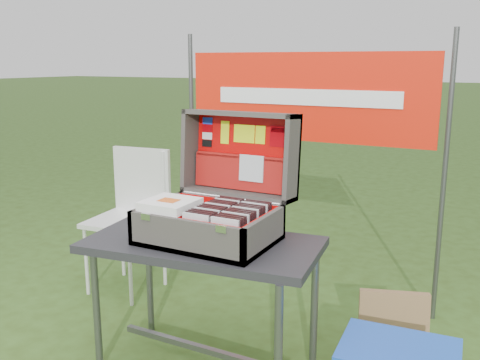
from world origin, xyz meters
The scene contains 93 objects.
table centered at (-0.08, -0.03, 0.34)m, with size 1.10×0.55×0.69m, color #29292E, non-canonical shape.
table_top centered at (-0.08, -0.03, 0.67)m, with size 1.10×0.55×0.04m, color #29292E.
table_leg_fl centered at (-0.57, -0.24, 0.32)m, with size 0.04×0.04×0.65m, color #59595B.
table_leg_fr centered at (0.41, -0.24, 0.32)m, with size 0.04×0.04×0.65m, color #59595B.
table_leg_bl centered at (-0.57, 0.19, 0.32)m, with size 0.04×0.04×0.65m, color #59595B.
table_leg_br centered at (0.41, 0.19, 0.32)m, with size 0.04×0.04×0.65m, color #59595B.
table_brace centered at (-0.08, -0.03, 0.12)m, with size 0.95×0.03×0.03m, color #59595B.
suitcase centered at (-0.05, 0.04, 0.98)m, with size 0.60×0.59×0.58m, color #4C4743, non-canonical shape.
suitcase_base_bottom centered at (-0.05, -0.02, 0.70)m, with size 0.60×0.43×0.02m, color #4C4743.
suitcase_base_wall_front centered at (-0.05, -0.23, 0.77)m, with size 0.60×0.02×0.16m, color #4C4743.
suitcase_base_wall_back centered at (-0.05, 0.18, 0.77)m, with size 0.60×0.02×0.16m, color #4C4743.
suitcase_base_wall_left centered at (-0.34, -0.02, 0.77)m, with size 0.02×0.43×0.16m, color #4C4743.
suitcase_base_wall_right centered at (0.24, -0.02, 0.77)m, with size 0.02×0.43×0.16m, color #4C4743.
suitcase_liner_floor centered at (-0.05, -0.02, 0.71)m, with size 0.56×0.38×0.01m, color #E80A03.
suitcase_latch_left centered at (-0.24, -0.24, 0.84)m, with size 0.05×0.01×0.03m, color silver.
suitcase_latch_right centered at (0.15, -0.24, 0.84)m, with size 0.05×0.01×0.03m, color silver.
suitcase_hinge centered at (-0.05, 0.19, 0.85)m, with size 0.02×0.02×0.54m, color silver.
suitcase_lid_back centered at (-0.05, 0.36, 1.05)m, with size 0.60×0.43×0.02m, color #4C4743.
suitcase_lid_rim_far centered at (-0.05, 0.31, 1.26)m, with size 0.60×0.02×0.16m, color #4C4743.
suitcase_lid_rim_near centered at (-0.05, 0.28, 0.85)m, with size 0.60×0.02×0.16m, color #4C4743.
suitcase_lid_rim_left centered at (-0.34, 0.29, 1.06)m, with size 0.02×0.43×0.16m, color #4C4743.
suitcase_lid_rim_right centered at (0.24, 0.29, 1.06)m, with size 0.02×0.43×0.16m, color #4C4743.
suitcase_lid_liner centered at (-0.05, 0.34, 1.05)m, with size 0.55×0.38×0.01m, color #E80A03.
suitcase_liner_wall_front centered at (-0.05, -0.21, 0.78)m, with size 0.56×0.01×0.14m, color #E80A03.
suitcase_liner_wall_back centered at (-0.05, 0.17, 0.78)m, with size 0.56×0.01×0.14m, color #E80A03.
suitcase_liner_wall_left centered at (-0.32, -0.02, 0.78)m, with size 0.01×0.38×0.14m, color #E80A03.
suitcase_liner_wall_right centered at (0.23, -0.02, 0.78)m, with size 0.01×0.38×0.14m, color #E80A03.
suitcase_lid_pocket centered at (-0.05, 0.32, 0.95)m, with size 0.54×0.17×0.03m, color #9F1613.
suitcase_pocket_edge centered at (-0.05, 0.32, 1.04)m, with size 0.53×0.02×0.02m, color #9F1613.
suitcase_pocket_cd centered at (0.02, 0.30, 0.99)m, with size 0.13×0.13×0.01m, color silver.
lid_sticker_cc_a centered at (-0.27, 0.35, 1.21)m, with size 0.06×0.04×0.00m, color #1933B2.
lid_sticker_cc_b centered at (-0.27, 0.35, 1.17)m, with size 0.06×0.04×0.00m, color #A10007.
lid_sticker_cc_c centered at (-0.27, 0.34, 1.13)m, with size 0.06×0.04×0.00m, color white.
lid_sticker_cc_d centered at (-0.27, 0.34, 1.09)m, with size 0.06×0.04×0.00m, color black.
lid_card_neon_tall centered at (-0.16, 0.35, 1.16)m, with size 0.05×0.12×0.00m, color #D8EF16.
lid_card_neon_main centered at (-0.05, 0.35, 1.16)m, with size 0.12×0.09×0.00m, color #D8EF16.
lid_card_neon_small centered at (0.04, 0.35, 1.16)m, with size 0.05×0.09×0.00m, color #D8EF16.
lid_sticker_band centered at (0.15, 0.35, 1.16)m, with size 0.11×0.11×0.00m, color #A10007.
lid_sticker_band_bar centered at (0.15, 0.35, 1.19)m, with size 0.10×0.02×0.00m, color black.
cd_left_0 centered at (-0.01, -0.19, 0.79)m, with size 0.13×0.01×0.15m, color silver.
cd_left_1 centered at (-0.01, -0.16, 0.79)m, with size 0.13×0.01×0.15m, color black.
cd_left_2 centered at (-0.01, -0.14, 0.79)m, with size 0.13×0.01×0.15m, color black.
cd_left_3 centered at (-0.01, -0.12, 0.79)m, with size 0.13×0.01×0.15m, color black.
cd_left_4 centered at (-0.01, -0.09, 0.79)m, with size 0.13×0.01×0.15m, color silver.
cd_left_5 centered at (-0.01, -0.07, 0.79)m, with size 0.13×0.01×0.15m, color black.
cd_left_6 centered at (-0.01, -0.05, 0.79)m, with size 0.13×0.01×0.15m, color black.
cd_left_7 centered at (-0.01, -0.02, 0.79)m, with size 0.13×0.01×0.15m, color black.
cd_left_8 centered at (-0.01, 0.00, 0.79)m, with size 0.13×0.01×0.15m, color silver.
cd_left_9 centered at (-0.01, 0.02, 0.79)m, with size 0.13×0.01×0.15m, color black.
cd_left_10 centered at (-0.01, 0.05, 0.79)m, with size 0.13×0.01×0.15m, color black.
cd_left_11 centered at (-0.01, 0.07, 0.79)m, with size 0.13×0.01×0.15m, color black.
cd_left_12 centered at (-0.01, 0.10, 0.79)m, with size 0.13×0.01×0.15m, color silver.
cd_left_13 centered at (-0.01, 0.12, 0.79)m, with size 0.13×0.01×0.15m, color black.
cd_left_14 centered at (-0.01, 0.14, 0.79)m, with size 0.13×0.01×0.15m, color black.
cd_right_0 centered at (0.14, -0.19, 0.79)m, with size 0.13×0.01×0.15m, color silver.
cd_right_1 centered at (0.14, -0.16, 0.79)m, with size 0.13×0.01×0.15m, color black.
cd_right_2 centered at (0.14, -0.14, 0.79)m, with size 0.13×0.01×0.15m, color black.
cd_right_3 centered at (0.14, -0.12, 0.79)m, with size 0.13×0.01×0.15m, color black.
cd_right_4 centered at (0.14, -0.09, 0.79)m, with size 0.13×0.01×0.15m, color silver.
cd_right_5 centered at (0.14, -0.07, 0.79)m, with size 0.13×0.01×0.15m, color black.
cd_right_6 centered at (0.14, -0.05, 0.79)m, with size 0.13×0.01×0.15m, color black.
cd_right_7 centered at (0.14, -0.02, 0.79)m, with size 0.13×0.01×0.15m, color black.
cd_right_8 centered at (0.14, 0.00, 0.79)m, with size 0.13×0.01×0.15m, color silver.
cd_right_9 centered at (0.14, 0.02, 0.79)m, with size 0.13×0.01×0.15m, color black.
cd_right_10 centered at (0.14, 0.05, 0.79)m, with size 0.13×0.01×0.15m, color black.
cd_right_11 centered at (0.14, 0.07, 0.79)m, with size 0.13×0.01×0.15m, color black.
cd_right_12 centered at (0.14, 0.10, 0.79)m, with size 0.13×0.01×0.15m, color silver.
cd_right_13 centered at (0.14, 0.12, 0.79)m, with size 0.13×0.01×0.15m, color black.
cd_right_14 centered at (0.14, 0.14, 0.79)m, with size 0.13×0.01×0.15m, color black.
songbook_0 centered at (-0.20, -0.10, 0.85)m, with size 0.23×0.23×0.01m, color white.
songbook_1 centered at (-0.20, -0.10, 0.86)m, with size 0.23×0.23×0.01m, color white.
songbook_2 centered at (-0.20, -0.10, 0.86)m, with size 0.23×0.23×0.01m, color white.
songbook_3 centered at (-0.20, -0.10, 0.87)m, with size 0.23×0.23×0.01m, color white.
songbook_4 centered at (-0.20, -0.10, 0.87)m, with size 0.23×0.23×0.01m, color white.
songbook_5 centered at (-0.20, -0.10, 0.88)m, with size 0.23×0.23×0.01m, color white.
songbook_6 centered at (-0.20, -0.10, 0.88)m, with size 0.23×0.23×0.01m, color white.
songbook_7 centered at (-0.20, -0.10, 0.89)m, with size 0.23×0.23×0.01m, color white.
songbook_graphic centered at (-0.20, -0.11, 0.89)m, with size 0.09×0.07×0.00m, color #D85919.
cooler_lid centered at (0.87, -0.07, 0.38)m, with size 0.46×0.35×0.05m, color #1649B6.
chair centered at (-1.06, 0.57, 0.47)m, with size 0.43×0.47×0.95m, color silver, non-canonical shape.
chair_seat centered at (-1.06, 0.57, 0.48)m, with size 0.43×0.43×0.03m, color silver.
chair_backrest centered at (-1.06, 0.78, 0.72)m, with size 0.43×0.03×0.45m, color silver.
chair_leg_fl centered at (-1.24, 0.39, 0.24)m, with size 0.02×0.02×0.48m, color silver.
chair_leg_fr centered at (-0.87, 0.39, 0.24)m, with size 0.02×0.02×0.48m, color silver.
chair_leg_bl centered at (-1.24, 0.76, 0.24)m, with size 0.02×0.02×0.48m, color silver.
chair_leg_br centered at (-0.87, 0.76, 0.24)m, with size 0.02×0.02×0.48m, color silver.
chair_upright_left centered at (-1.24, 0.78, 0.71)m, with size 0.02×0.02×0.45m, color silver.
chair_upright_right centered at (-0.87, 0.78, 0.71)m, with size 0.02×0.02×0.45m, color silver.
cardboard_box centered at (0.73, 0.52, 0.18)m, with size 0.35×0.06×0.37m, color olive.
banner_post_left centered at (-0.85, 1.10, 0.85)m, with size 0.03×0.03×1.70m, color #59595B.
banner_post_right centered at (0.85, 1.10, 0.85)m, with size 0.03×0.03×1.70m, color #59595B.
banner centered at (0.00, 1.09, 1.30)m, with size 1.60×0.01×0.55m, color red.
banner_text centered at (0.00, 1.08, 1.30)m, with size 1.20×0.00×0.10m, color white.
Camera 1 is at (1.20, -2.08, 1.52)m, focal length 40.00 mm.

